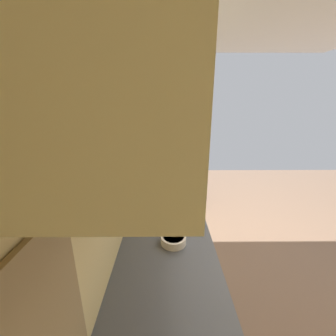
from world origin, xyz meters
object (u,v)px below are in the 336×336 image
bowl (173,239)px  kettle (172,210)px  oven_range (168,177)px  microwave (165,160)px

bowl → kettle: kettle is taller
oven_range → bowl: size_ratio=6.47×
oven_range → bowl: bearing=-179.8°
microwave → kettle: bearing=-177.0°
oven_range → microwave: (-0.86, 0.06, 0.56)m
kettle → microwave: bearing=3.0°
microwave → bowl: microwave is taller
microwave → bowl: 1.57m
bowl → microwave: bearing=2.5°
kettle → oven_range: bearing=0.3°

